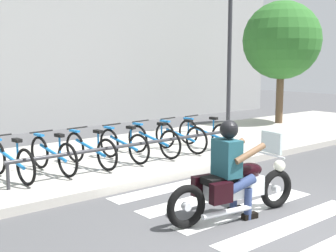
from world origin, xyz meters
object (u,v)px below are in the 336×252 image
object	(u,v)px
bicycle_1	(53,155)
bicycle_2	(90,149)
bicycle_6	(205,133)
bicycle_0	(11,161)
bicycle_4	(153,140)
street_lamp	(230,47)
tree_near_rack	(282,41)
rider	(231,163)
bicycle_5	(180,137)
motorcycle	(235,187)
bike_rack	(139,145)
bicycle_3	(123,145)

from	to	relation	value
bicycle_1	bicycle_2	xyz separation A→B (m)	(0.79, 0.00, -0.00)
bicycle_6	bicycle_2	bearing A→B (deg)	180.00
bicycle_0	bicycle_4	bearing A→B (deg)	-0.00
bicycle_2	street_lamp	size ratio (longest dim) A/B	0.39
bicycle_1	tree_near_rack	distance (m)	9.46
rider	bicycle_5	world-z (taller)	rider
bicycle_1	street_lamp	distance (m)	6.49
bicycle_6	tree_near_rack	xyz separation A→B (m)	(5.07, 1.55, 2.44)
rider	bicycle_1	size ratio (longest dim) A/B	0.88
bicycle_5	motorcycle	bearing A→B (deg)	-119.59
rider	bike_rack	size ratio (longest dim) A/B	0.27
bicycle_2	bicycle_6	size ratio (longest dim) A/B	1.00
bicycle_1	bicycle_5	xyz separation A→B (m)	(3.15, 0.00, 0.00)
bike_rack	tree_near_rack	size ratio (longest dim) A/B	1.25
bicycle_2	bicycle_6	world-z (taller)	bicycle_6
bicycle_1	bicycle_4	bearing A→B (deg)	0.00
bicycle_5	bike_rack	world-z (taller)	bicycle_5
bicycle_1	tree_near_rack	xyz separation A→B (m)	(9.01, 1.55, 2.44)
bicycle_6	bicycle_0	bearing A→B (deg)	-180.00
tree_near_rack	bicycle_0	bearing A→B (deg)	-171.01
bicycle_1	motorcycle	bearing A→B (deg)	-71.40
bicycle_0	bike_rack	world-z (taller)	bicycle_0
motorcycle	bike_rack	xyz separation A→B (m)	(0.40, 2.93, 0.13)
bicycle_0	bicycle_5	distance (m)	3.94
bike_rack	tree_near_rack	bearing A→B (deg)	15.81
bicycle_5	street_lamp	size ratio (longest dim) A/B	0.37
rider	bicycle_6	bearing A→B (deg)	50.65
bicycle_6	bicycle_5	bearing A→B (deg)	-179.97
motorcycle	bike_rack	world-z (taller)	motorcycle
bicycle_1	bike_rack	size ratio (longest dim) A/B	0.30
bicycle_0	tree_near_rack	distance (m)	10.21
street_lamp	tree_near_rack	world-z (taller)	street_lamp
rider	bicycle_6	world-z (taller)	rider
bicycle_1	bike_rack	distance (m)	1.67
bicycle_0	bicycle_1	size ratio (longest dim) A/B	1.06
bicycle_2	bicycle_5	bearing A→B (deg)	-0.01
bicycle_4	bicycle_6	distance (m)	1.58
tree_near_rack	rider	bearing A→B (deg)	-147.61
tree_near_rack	street_lamp	bearing A→B (deg)	-172.39
street_lamp	bicycle_1	bearing A→B (deg)	-169.18
motorcycle	tree_near_rack	bearing A→B (deg)	32.73
rider	bicycle_2	size ratio (longest dim) A/B	0.84
motorcycle	bicycle_4	distance (m)	3.69
bicycle_0	street_lamp	distance (m)	7.22
bicycle_4	bicycle_6	size ratio (longest dim) A/B	0.98
bicycle_3	bicycle_5	bearing A→B (deg)	0.00
bicycle_3	bicycle_5	world-z (taller)	bicycle_5
rider	tree_near_rack	distance (m)	9.61
bicycle_5	bicycle_2	bearing A→B (deg)	179.99
motorcycle	bicycle_1	xyz separation A→B (m)	(-1.17, 3.49, 0.05)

